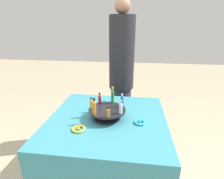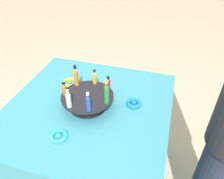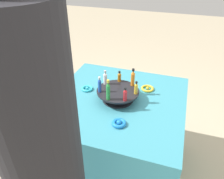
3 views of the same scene
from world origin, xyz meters
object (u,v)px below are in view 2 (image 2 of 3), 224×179
at_px(bottle_blue, 88,103).
at_px(bottle_orange, 76,76).
at_px(bottle_red, 108,84).
at_px(ribbon_bow_blue, 134,103).
at_px(ribbon_bow_teal, 59,136).
at_px(bottle_green, 106,93).
at_px(display_stand, 88,100).
at_px(bottle_gold, 95,77).
at_px(bottle_clear, 69,99).
at_px(bottle_amber, 64,89).
at_px(ribbon_bow_gold, 70,82).

distance_m(bottle_blue, bottle_orange, 0.25).
xyz_separation_m(bottle_red, bottle_orange, (-0.00, -0.20, 0.02)).
distance_m(bottle_orange, ribbon_bow_blue, 0.38).
bearing_deg(ribbon_bow_teal, bottle_green, 142.84).
distance_m(display_stand, bottle_orange, 0.16).
bearing_deg(bottle_gold, bottle_clear, -13.26).
relative_size(display_stand, bottle_blue, 2.57).
bearing_deg(display_stand, bottle_orange, -128.98).
height_order(bottle_blue, bottle_red, bottle_blue).
relative_size(bottle_amber, ribbon_bow_blue, 0.93).
distance_m(bottle_clear, ribbon_bow_gold, 0.35).
distance_m(bottle_orange, ribbon_bow_gold, 0.19).
bearing_deg(ribbon_bow_gold, bottle_clear, 26.42).
bearing_deg(ribbon_bow_gold, bottle_blue, 41.11).
xyz_separation_m(bottle_red, ribbon_bow_teal, (0.34, -0.15, -0.11)).
xyz_separation_m(bottle_blue, bottle_green, (-0.09, 0.07, 0.01)).
distance_m(bottle_green, ribbon_bow_teal, 0.33).
bearing_deg(bottle_green, ribbon_bow_teal, -37.16).
bearing_deg(bottle_red, ribbon_bow_teal, -24.18).
bearing_deg(ribbon_bow_gold, bottle_red, 71.78).
relative_size(bottle_red, bottle_orange, 0.72).
bearing_deg(bottle_clear, bottle_blue, 89.59).
bearing_deg(bottle_red, bottle_clear, -38.98).
relative_size(ribbon_bow_teal, ribbon_bow_blue, 1.00).
height_order(bottle_red, ribbon_bow_gold, bottle_red).
bearing_deg(bottle_clear, bottle_amber, -141.83).
bearing_deg(bottle_blue, bottle_orange, -141.83).
height_order(bottle_amber, ribbon_bow_blue, bottle_amber).
xyz_separation_m(bottle_blue, ribbon_bow_teal, (0.15, -0.11, -0.12)).
distance_m(bottle_orange, ribbon_bow_teal, 0.37).
xyz_separation_m(display_stand, ribbon_bow_gold, (-0.18, -0.20, -0.04)).
relative_size(bottle_green, bottle_orange, 1.10).
bearing_deg(ribbon_bow_blue, bottle_clear, -57.28).
bearing_deg(bottle_red, bottle_green, 12.45).
bearing_deg(bottle_amber, bottle_red, 115.31).
bearing_deg(bottle_orange, display_stand, 51.02).
bearing_deg(bottle_gold, display_stand, -0.41).
bearing_deg(ribbon_bow_blue, bottle_orange, -89.15).
bearing_deg(ribbon_bow_teal, bottle_amber, -163.27).
xyz_separation_m(bottle_green, ribbon_bow_blue, (-0.12, 0.13, -0.13)).
relative_size(ribbon_bow_blue, ribbon_bow_gold, 0.91).
bearing_deg(ribbon_bow_blue, bottle_amber, -73.43).
xyz_separation_m(bottle_amber, ribbon_bow_blue, (-0.11, 0.38, -0.11)).
relative_size(display_stand, bottle_gold, 3.17).
distance_m(bottle_green, bottle_orange, 0.25).
bearing_deg(bottle_amber, ribbon_bow_teal, 16.73).
xyz_separation_m(bottle_clear, ribbon_bow_teal, (0.15, 0.00, -0.12)).
distance_m(bottle_amber, ribbon_bow_blue, 0.41).
xyz_separation_m(bottle_red, bottle_gold, (-0.05, -0.10, -0.00)).
xyz_separation_m(display_stand, bottle_green, (0.03, 0.12, 0.10)).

